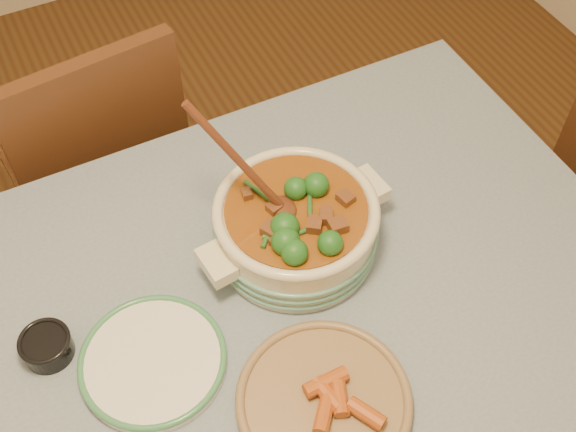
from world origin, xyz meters
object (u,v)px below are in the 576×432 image
at_px(white_plate, 153,361).
at_px(fried_plate, 324,400).
at_px(stew_casserole, 296,223).
at_px(condiment_bowl, 46,345).
at_px(chair_far, 98,157).
at_px(dining_table, 225,372).

xyz_separation_m(white_plate, fried_plate, (0.23, -0.20, 0.01)).
bearing_deg(stew_casserole, fried_plate, -108.72).
relative_size(condiment_bowl, chair_far, 0.11).
height_order(dining_table, chair_far, chair_far).
bearing_deg(condiment_bowl, stew_casserole, 0.98).
distance_m(fried_plate, chair_far, 1.00).
height_order(stew_casserole, fried_plate, stew_casserole).
bearing_deg(dining_table, condiment_bowl, 154.47).
relative_size(fried_plate, chair_far, 0.39).
height_order(stew_casserole, white_plate, stew_casserole).
relative_size(white_plate, fried_plate, 0.83).
xyz_separation_m(stew_casserole, fried_plate, (-0.11, -0.31, -0.06)).
bearing_deg(white_plate, stew_casserole, 18.33).
xyz_separation_m(dining_table, condiment_bowl, (-0.27, 0.13, 0.12)).
bearing_deg(condiment_bowl, chair_far, 69.65).
height_order(dining_table, stew_casserole, stew_casserole).
height_order(dining_table, white_plate, white_plate).
bearing_deg(dining_table, fried_plate, -56.52).
distance_m(dining_table, condiment_bowl, 0.33).
distance_m(dining_table, fried_plate, 0.24).
relative_size(white_plate, condiment_bowl, 2.86).
distance_m(white_plate, condiment_bowl, 0.19).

